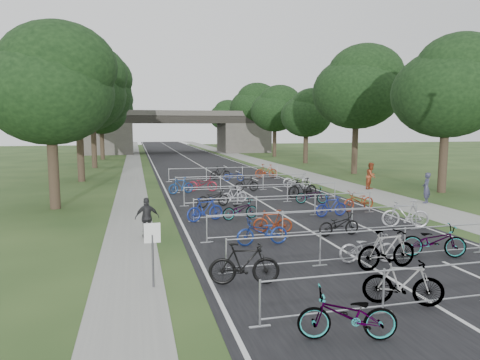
% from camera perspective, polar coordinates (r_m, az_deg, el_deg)
% --- Properties ---
extents(ground, '(200.00, 200.00, 0.00)m').
position_cam_1_polar(ground, '(12.11, 24.83, -15.08)').
color(ground, '#253F1B').
rests_on(ground, ground).
extents(road, '(11.00, 140.00, 0.01)m').
position_cam_1_polar(road, '(59.28, -6.80, 2.79)').
color(road, black).
rests_on(road, ground).
extents(sidewalk_right, '(3.00, 140.00, 0.01)m').
position_cam_1_polar(sidewalk_right, '(60.77, 0.72, 2.95)').
color(sidewalk_right, gray).
rests_on(sidewalk_right, ground).
extents(sidewalk_left, '(2.00, 140.00, 0.01)m').
position_cam_1_polar(sidewalk_left, '(58.84, -14.07, 2.60)').
color(sidewalk_left, gray).
rests_on(sidewalk_left, ground).
extents(lane_markings, '(0.12, 140.00, 0.00)m').
position_cam_1_polar(lane_markings, '(59.28, -6.80, 2.79)').
color(lane_markings, silver).
rests_on(lane_markings, ground).
extents(overpass_bridge, '(31.00, 8.00, 7.05)m').
position_cam_1_polar(overpass_bridge, '(74.03, -8.27, 6.36)').
color(overpass_bridge, '#4B4743').
rests_on(overpass_bridge, ground).
extents(park_sign, '(0.45, 0.06, 1.83)m').
position_cam_1_polar(park_sign, '(12.10, -11.60, -8.23)').
color(park_sign, '#4C4C51').
rests_on(park_sign, ground).
extents(tree_left_0, '(6.72, 6.72, 10.25)m').
position_cam_1_polar(tree_left_0, '(25.04, -23.90, 11.22)').
color(tree_left_0, '#33261C').
rests_on(tree_left_0, ground).
extents(tree_right_0, '(7.17, 7.17, 10.93)m').
position_cam_1_polar(tree_right_0, '(31.99, 26.15, 10.86)').
color(tree_right_0, '#33261C').
rests_on(tree_right_0, ground).
extents(tree_left_1, '(7.56, 7.56, 11.53)m').
position_cam_1_polar(tree_left_1, '(36.95, -20.69, 11.12)').
color(tree_left_1, '#33261C').
rests_on(tree_left_1, ground).
extents(tree_right_1, '(8.18, 8.18, 12.47)m').
position_cam_1_polar(tree_right_1, '(41.99, 15.48, 11.60)').
color(tree_right_1, '#33261C').
rests_on(tree_right_1, ground).
extents(tree_left_2, '(8.40, 8.40, 12.81)m').
position_cam_1_polar(tree_left_2, '(48.92, -19.05, 11.06)').
color(tree_left_2, '#33261C').
rests_on(tree_left_2, ground).
extents(tree_right_2, '(6.16, 6.16, 9.39)m').
position_cam_1_polar(tree_right_2, '(52.69, 8.97, 8.68)').
color(tree_right_2, '#33261C').
rests_on(tree_right_2, ground).
extents(tree_left_3, '(6.72, 6.72, 10.25)m').
position_cam_1_polar(tree_left_3, '(60.78, -17.97, 8.72)').
color(tree_left_3, '#33261C').
rests_on(tree_left_3, ground).
extents(tree_right_3, '(7.17, 7.17, 10.93)m').
position_cam_1_polar(tree_right_3, '(63.96, 4.78, 9.33)').
color(tree_right_3, '#33261C').
rests_on(tree_right_3, ground).
extents(tree_left_4, '(7.56, 7.56, 11.53)m').
position_cam_1_polar(tree_left_4, '(72.78, -17.32, 9.07)').
color(tree_left_4, '#33261C').
rests_on(tree_left_4, ground).
extents(tree_right_4, '(8.18, 8.18, 12.47)m').
position_cam_1_polar(tree_right_4, '(75.46, 1.85, 9.76)').
color(tree_right_4, '#33261C').
rests_on(tree_right_4, ground).
extents(tree_left_5, '(8.40, 8.40, 12.81)m').
position_cam_1_polar(tree_left_5, '(84.78, -16.85, 9.32)').
color(tree_left_5, '#33261C').
rests_on(tree_left_5, ground).
extents(tree_right_5, '(6.16, 6.16, 9.39)m').
position_cam_1_polar(tree_right_5, '(87.01, -0.31, 8.12)').
color(tree_right_5, '#33261C').
rests_on(tree_right_5, ground).
extents(tree_left_6, '(6.72, 6.72, 10.25)m').
position_cam_1_polar(tree_left_6, '(96.71, -16.45, 8.06)').
color(tree_left_6, '#33261C').
rests_on(tree_left_6, ground).
extents(tree_right_6, '(7.17, 7.17, 10.93)m').
position_cam_1_polar(tree_right_6, '(98.74, -1.95, 8.57)').
color(tree_right_6, '#33261C').
rests_on(tree_right_6, ground).
extents(barrier_row_0, '(9.70, 0.08, 1.10)m').
position_cam_1_polar(barrier_row_0, '(11.92, 24.97, -12.65)').
color(barrier_row_0, '#ABADB3').
rests_on(barrier_row_0, ground).
extents(barrier_row_1, '(9.70, 0.08, 1.10)m').
position_cam_1_polar(barrier_row_1, '(14.75, 16.13, -8.48)').
color(barrier_row_1, '#ABADB3').
rests_on(barrier_row_1, ground).
extents(barrier_row_2, '(9.70, 0.08, 1.10)m').
position_cam_1_polar(barrier_row_2, '(17.86, 10.36, -5.60)').
color(barrier_row_2, '#ABADB3').
rests_on(barrier_row_2, ground).
extents(barrier_row_3, '(9.70, 0.08, 1.10)m').
position_cam_1_polar(barrier_row_3, '(21.30, 6.18, -3.45)').
color(barrier_row_3, '#ABADB3').
rests_on(barrier_row_3, ground).
extents(barrier_row_4, '(9.70, 0.08, 1.10)m').
position_cam_1_polar(barrier_row_4, '(25.05, 3.06, -1.83)').
color(barrier_row_4, '#ABADB3').
rests_on(barrier_row_4, ground).
extents(barrier_row_5, '(9.70, 0.08, 1.10)m').
position_cam_1_polar(barrier_row_5, '(29.82, 0.27, -0.38)').
color(barrier_row_5, '#ABADB3').
rests_on(barrier_row_5, ground).
extents(barrier_row_6, '(9.70, 0.08, 1.10)m').
position_cam_1_polar(barrier_row_6, '(35.62, -2.07, 0.85)').
color(barrier_row_6, '#ABADB3').
rests_on(barrier_row_6, ground).
extents(bike_0, '(2.19, 1.25, 1.09)m').
position_cam_1_polar(bike_0, '(9.57, 14.15, -17.13)').
color(bike_0, '#ABADB3').
rests_on(bike_0, ground).
extents(bike_1, '(2.01, 1.32, 1.18)m').
position_cam_1_polar(bike_1, '(11.64, 20.92, -12.69)').
color(bike_1, '#ABADB3').
rests_on(bike_1, ground).
extents(bike_4, '(2.08, 0.95, 1.21)m').
position_cam_1_polar(bike_4, '(12.24, 0.57, -11.16)').
color(bike_4, black).
rests_on(bike_4, ground).
extents(bike_5, '(1.99, 0.94, 1.00)m').
position_cam_1_polar(bike_5, '(14.76, 16.65, -8.66)').
color(bike_5, '#9A9AA1').
rests_on(bike_5, ground).
extents(bike_6, '(2.13, 0.75, 1.26)m').
position_cam_1_polar(bike_6, '(14.26, 18.99, -8.79)').
color(bike_6, '#ABADB3').
rests_on(bike_6, ground).
extents(bike_7, '(2.29, 1.41, 1.13)m').
position_cam_1_polar(bike_7, '(16.12, 24.40, -7.43)').
color(bike_7, '#ABADB3').
rests_on(bike_7, ground).
extents(bike_8, '(1.98, 0.70, 1.04)m').
position_cam_1_polar(bike_8, '(16.16, 2.99, -6.93)').
color(bike_8, navy).
rests_on(bike_8, ground).
extents(bike_9, '(1.71, 0.89, 0.99)m').
position_cam_1_polar(bike_9, '(18.03, 4.39, -5.54)').
color(bike_9, maroon).
rests_on(bike_9, ground).
extents(bike_10, '(1.84, 0.74, 0.95)m').
position_cam_1_polar(bike_10, '(18.00, 13.06, -5.80)').
color(bike_10, black).
rests_on(bike_10, ground).
extents(bike_11, '(2.12, 1.20, 1.23)m').
position_cam_1_polar(bike_11, '(20.23, 21.19, -4.27)').
color(bike_11, '#9F9FA6').
rests_on(bike_11, ground).
extents(bike_12, '(1.94, 1.04, 1.12)m').
position_cam_1_polar(bike_12, '(20.24, -4.68, -3.95)').
color(bike_12, navy).
rests_on(bike_12, ground).
extents(bike_13, '(1.92, 0.97, 0.96)m').
position_cam_1_polar(bike_13, '(20.58, 0.03, -3.97)').
color(bike_13, '#ABADB3').
rests_on(bike_13, ground).
extents(bike_14, '(1.77, 0.67, 1.04)m').
position_cam_1_polar(bike_14, '(21.65, 12.07, -3.47)').
color(bike_14, navy).
rests_on(bike_14, ground).
extents(bike_15, '(2.11, 1.13, 1.06)m').
position_cam_1_polar(bike_15, '(23.59, 15.58, -2.68)').
color(bike_15, maroon).
rests_on(bike_15, ground).
extents(bike_16, '(2.04, 1.16, 1.01)m').
position_cam_1_polar(bike_16, '(23.78, -3.61, -2.41)').
color(bike_16, black).
rests_on(bike_16, ground).
extents(bike_17, '(1.70, 0.80, 0.98)m').
position_cam_1_polar(bike_17, '(24.94, -0.78, -1.98)').
color(bike_17, silver).
rests_on(bike_17, ground).
extents(bike_18, '(1.97, 1.09, 0.98)m').
position_cam_1_polar(bike_18, '(25.10, 9.55, -2.03)').
color(bike_18, '#ABADB3').
rests_on(bike_18, ground).
extents(bike_19, '(2.17, 1.00, 1.26)m').
position_cam_1_polar(bike_19, '(26.92, 8.35, -1.09)').
color(bike_19, black).
rests_on(bike_19, ground).
extents(bike_20, '(1.87, 1.11, 1.08)m').
position_cam_1_polar(bike_20, '(28.65, -7.88, -0.76)').
color(bike_20, navy).
rests_on(bike_20, ground).
extents(bike_21, '(2.14, 1.18, 1.06)m').
position_cam_1_polar(bike_21, '(29.57, -5.02, -0.50)').
color(bike_21, maroon).
rests_on(bike_21, ground).
extents(bike_22, '(1.81, 0.73, 1.06)m').
position_cam_1_polar(bike_22, '(29.24, 0.89, -0.56)').
color(bike_22, black).
rests_on(bike_22, ground).
extents(bike_23, '(2.17, 0.93, 1.11)m').
position_cam_1_polar(bike_23, '(31.62, 7.62, 0.01)').
color(bike_23, '#B0B2B9').
rests_on(bike_23, ground).
extents(bike_25, '(1.91, 0.92, 1.11)m').
position_cam_1_polar(bike_25, '(36.20, -2.62, 0.96)').
color(bike_25, black).
rests_on(bike_25, ground).
extents(bike_26, '(1.76, 0.88, 0.88)m').
position_cam_1_polar(bike_26, '(35.01, -0.86, 0.57)').
color(bike_26, navy).
rests_on(bike_26, ground).
extents(bike_27, '(2.04, 0.64, 1.21)m').
position_cam_1_polar(bike_27, '(37.25, 3.51, 1.21)').
color(bike_27, maroon).
rests_on(bike_27, ground).
extents(pedestrian_a, '(0.77, 0.75, 1.79)m').
position_cam_1_polar(pedestrian_a, '(27.10, 23.58, -0.99)').
color(pedestrian_a, '#31334A').
rests_on(pedestrian_a, ground).
extents(pedestrian_b, '(1.17, 1.13, 1.91)m').
position_cam_1_polar(pedestrian_b, '(31.79, 17.09, 0.51)').
color(pedestrian_b, '#9A4221').
rests_on(pedestrian_b, ground).
extents(pedestrian_c, '(0.97, 0.43, 1.63)m').
position_cam_1_polar(pedestrian_c, '(17.58, -12.28, -4.95)').
color(pedestrian_c, '#262629').
rests_on(pedestrian_c, ground).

